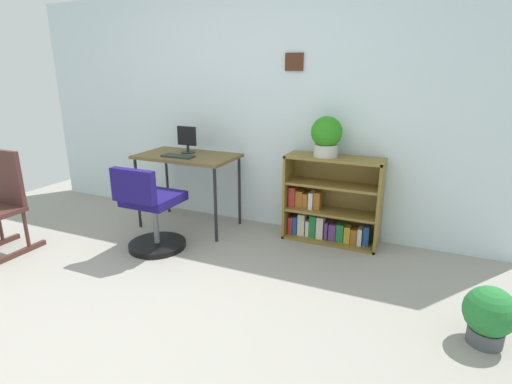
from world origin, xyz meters
TOP-DOWN VIEW (x-y plane):
  - ground_plane at (0.00, 0.00)m, footprint 6.24×6.24m
  - wall_back at (0.00, 2.15)m, footprint 5.20×0.12m
  - desk at (-0.46, 1.71)m, footprint 0.99×0.58m
  - monitor at (-0.50, 1.79)m, footprint 0.21×0.14m
  - keyboard at (-0.48, 1.58)m, footprint 0.32×0.13m
  - office_chair at (-0.43, 1.06)m, footprint 0.52×0.55m
  - bookshelf_low at (0.96, 1.95)m, footprint 0.89×0.30m
  - potted_plant_on_shelf at (0.91, 1.90)m, footprint 0.28×0.28m
  - potted_plant_floor at (2.21, 0.82)m, footprint 0.30×0.30m

SIDE VIEW (x-z plane):
  - ground_plane at x=0.00m, z-range 0.00..0.00m
  - potted_plant_floor at x=2.21m, z-range 0.01..0.38m
  - office_chair at x=-0.43m, z-range -0.05..0.75m
  - bookshelf_low at x=0.96m, z-range -0.05..0.77m
  - desk at x=-0.46m, z-range 0.31..1.07m
  - keyboard at x=-0.48m, z-range 0.76..0.78m
  - monitor at x=-0.50m, z-range 0.76..1.03m
  - potted_plant_on_shelf at x=0.91m, z-range 0.83..1.20m
  - wall_back at x=0.00m, z-range 0.00..2.32m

